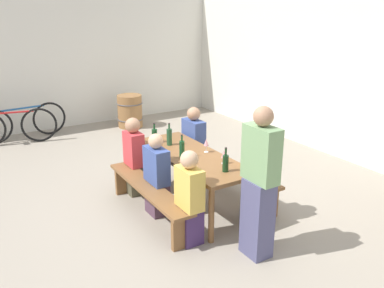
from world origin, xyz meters
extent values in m
plane|color=gray|center=(0.00, 0.00, 0.00)|extent=(24.00, 24.00, 0.00)
cube|color=silver|center=(0.00, 3.36, 1.60)|extent=(14.00, 0.20, 3.20)
cube|color=silver|center=(-4.92, 0.00, 1.60)|extent=(0.20, 7.13, 3.20)
cube|color=brown|center=(0.00, 0.00, 0.72)|extent=(2.00, 0.73, 0.05)
cylinder|color=brown|center=(-0.92, -0.30, 0.35)|extent=(0.07, 0.07, 0.70)
cylinder|color=brown|center=(0.92, -0.30, 0.35)|extent=(0.07, 0.07, 0.70)
cylinder|color=brown|center=(-0.92, 0.30, 0.35)|extent=(0.07, 0.07, 0.70)
cylinder|color=brown|center=(0.92, 0.30, 0.35)|extent=(0.07, 0.07, 0.70)
cube|color=brown|center=(0.00, -0.66, 0.43)|extent=(1.90, 0.30, 0.04)
cube|color=brown|center=(-0.85, -0.66, 0.21)|extent=(0.06, 0.24, 0.41)
cube|color=brown|center=(0.85, -0.66, 0.21)|extent=(0.06, 0.24, 0.41)
cube|color=brown|center=(0.00, 0.66, 0.43)|extent=(1.90, 0.30, 0.04)
cube|color=brown|center=(-0.85, 0.66, 0.21)|extent=(0.06, 0.24, 0.41)
cube|color=brown|center=(0.85, 0.66, 0.21)|extent=(0.06, 0.24, 0.41)
cylinder|color=#234C2D|center=(-0.51, -0.07, 0.87)|extent=(0.08, 0.08, 0.24)
cylinder|color=#234C2D|center=(-0.51, -0.07, 1.02)|extent=(0.03, 0.03, 0.08)
cylinder|color=black|center=(-0.51, -0.07, 1.07)|extent=(0.03, 0.03, 0.01)
cylinder|color=#143319|center=(0.71, 0.04, 0.85)|extent=(0.07, 0.07, 0.21)
cylinder|color=#143319|center=(0.71, 0.04, 1.00)|extent=(0.03, 0.03, 0.09)
cylinder|color=black|center=(0.71, 0.04, 1.05)|extent=(0.03, 0.03, 0.01)
cylinder|color=#194723|center=(-0.72, -0.20, 0.85)|extent=(0.08, 0.08, 0.20)
cylinder|color=#194723|center=(-0.72, -0.20, 0.99)|extent=(0.03, 0.03, 0.08)
cylinder|color=black|center=(-0.72, -0.20, 1.03)|extent=(0.03, 0.03, 0.01)
cylinder|color=#194723|center=(0.02, -0.17, 0.86)|extent=(0.07, 0.07, 0.23)
cylinder|color=#194723|center=(0.02, -0.17, 1.01)|extent=(0.02, 0.02, 0.08)
cylinder|color=black|center=(0.02, -0.17, 1.06)|extent=(0.03, 0.03, 0.01)
cylinder|color=silver|center=(0.49, 0.17, 0.75)|extent=(0.06, 0.06, 0.01)
cylinder|color=silver|center=(0.49, 0.17, 0.79)|extent=(0.01, 0.01, 0.08)
cone|color=#D18C93|center=(0.49, 0.17, 0.88)|extent=(0.07, 0.07, 0.10)
cylinder|color=silver|center=(0.02, 0.21, 0.75)|extent=(0.06, 0.06, 0.01)
cylinder|color=silver|center=(0.02, 0.21, 0.80)|extent=(0.01, 0.01, 0.09)
cone|color=#D18C93|center=(0.02, 0.21, 0.89)|extent=(0.07, 0.07, 0.10)
cube|color=#4E4A34|center=(-0.76, -0.51, 0.23)|extent=(0.26, 0.24, 0.45)
cube|color=#C6383D|center=(-0.76, -0.51, 0.70)|extent=(0.34, 0.20, 0.49)
sphere|color=#A87A5B|center=(-0.76, -0.51, 1.05)|extent=(0.22, 0.22, 0.22)
cube|color=#4D3344|center=(-0.04, -0.51, 0.23)|extent=(0.30, 0.24, 0.45)
cube|color=#384C8C|center=(-0.04, -0.51, 0.69)|extent=(0.40, 0.20, 0.47)
sphere|color=tan|center=(-0.04, -0.51, 1.02)|extent=(0.19, 0.19, 0.19)
cube|color=#402A57|center=(0.78, -0.51, 0.23)|extent=(0.27, 0.24, 0.45)
cube|color=gold|center=(0.78, -0.51, 0.69)|extent=(0.36, 0.20, 0.48)
sphere|color=tan|center=(0.78, -0.51, 1.04)|extent=(0.21, 0.21, 0.21)
cube|color=#354462|center=(-0.79, 0.51, 0.23)|extent=(0.31, 0.24, 0.45)
cube|color=#384C8C|center=(-0.79, 0.51, 0.71)|extent=(0.42, 0.20, 0.52)
sphere|color=#A87A5B|center=(-0.79, 0.51, 1.07)|extent=(0.21, 0.21, 0.21)
cube|color=#3A3D3D|center=(0.73, 0.51, 0.23)|extent=(0.31, 0.24, 0.45)
cube|color=gold|center=(0.73, 0.51, 0.68)|extent=(0.41, 0.20, 0.46)
sphere|color=#A87A5B|center=(0.73, 0.51, 1.02)|extent=(0.22, 0.22, 0.22)
cube|color=#4A4A70|center=(1.38, -0.01, 0.45)|extent=(0.31, 0.24, 0.90)
cube|color=#729966|center=(1.38, -0.01, 1.19)|extent=(0.42, 0.20, 0.60)
sphere|color=#A87A5B|center=(1.38, -0.01, 1.60)|extent=(0.21, 0.21, 0.21)
cylinder|color=olive|center=(-4.06, 0.83, 0.37)|extent=(0.55, 0.55, 0.74)
torus|color=#4C4C51|center=(-4.06, 0.83, 0.55)|extent=(0.59, 0.59, 0.02)
torus|color=#4C4C51|center=(-4.06, 0.83, 0.18)|extent=(0.59, 0.59, 0.02)
torus|color=black|center=(-4.42, -0.88, 0.35)|extent=(0.11, 0.71, 0.70)
cylinder|color=#1E5999|center=(-4.37, -1.43, 0.65)|extent=(0.12, 0.93, 0.04)
torus|color=black|center=(-4.01, -1.18, 0.35)|extent=(0.19, 0.70, 0.70)
cylinder|color=#B21E1E|center=(-4.11, -1.65, 0.65)|extent=(0.20, 0.81, 0.04)
camera|label=1|loc=(4.35, -2.67, 2.64)|focal=37.92mm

